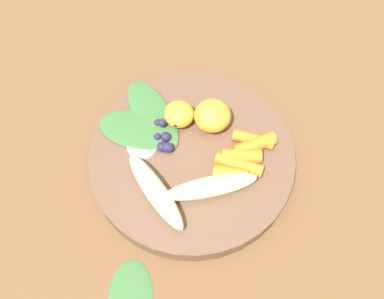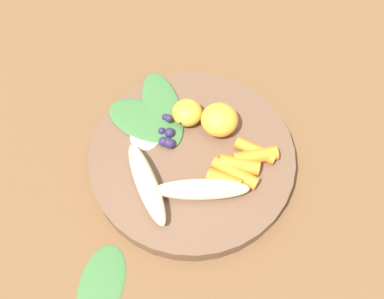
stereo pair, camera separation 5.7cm
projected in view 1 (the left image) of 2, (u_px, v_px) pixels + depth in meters
ground_plane at (192, 162)px, 0.60m from camera, size 2.40×2.40×0.00m
bowl at (192, 158)px, 0.59m from camera, size 0.28×0.28×0.03m
banana_peeled_left at (211, 187)px, 0.54m from camera, size 0.07×0.12×0.03m
banana_peeled_right at (156, 191)px, 0.54m from camera, size 0.11×0.10×0.03m
orange_segment_near at (179, 114)px, 0.59m from camera, size 0.04×0.04×0.03m
orange_segment_far at (213, 116)px, 0.59m from camera, size 0.05×0.05×0.04m
carrot_front at (230, 174)px, 0.55m from camera, size 0.02×0.05×0.02m
carrot_mid_left at (239, 165)px, 0.56m from camera, size 0.03×0.07×0.02m
carrot_mid_right at (242, 155)px, 0.57m from camera, size 0.03×0.06×0.02m
carrot_rear at (255, 145)px, 0.58m from camera, size 0.05×0.06×0.02m
carrot_small at (253, 139)px, 0.58m from camera, size 0.02×0.06×0.02m
blueberry_pile at (166, 138)px, 0.58m from camera, size 0.05×0.04×0.02m
coconut_shred_patch at (142, 145)px, 0.59m from camera, size 0.04×0.04×0.00m
kale_leaf_left at (152, 114)px, 0.61m from camera, size 0.14×0.12×0.01m
kale_leaf_right at (137, 130)px, 0.60m from camera, size 0.08×0.12×0.01m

